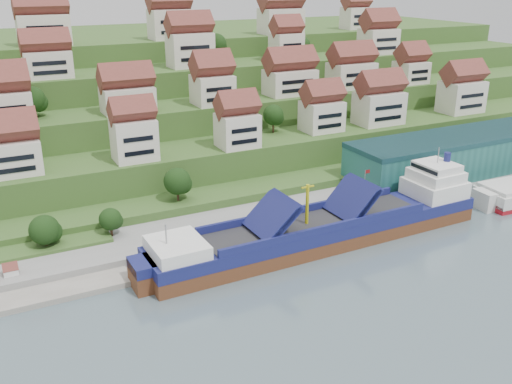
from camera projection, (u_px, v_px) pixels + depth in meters
ground at (318, 248)px, 110.20m from camera, size 300.00×300.00×0.00m
quay at (357, 200)px, 130.70m from camera, size 180.00×14.00×2.20m
hillside at (154, 97)px, 192.73m from camera, size 260.00×128.00×31.00m
hillside_village at (207, 73)px, 153.54m from camera, size 161.95×62.02×28.73m
hillside_trees at (152, 118)px, 135.59m from camera, size 129.20×62.49×30.50m
warehouse at (457, 154)px, 143.59m from camera, size 60.00×15.00×10.00m
flagpole at (365, 185)px, 123.66m from camera, size 1.28×0.16×8.00m
cargo_ship at (330, 228)px, 111.87m from camera, size 70.46×12.30×15.48m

